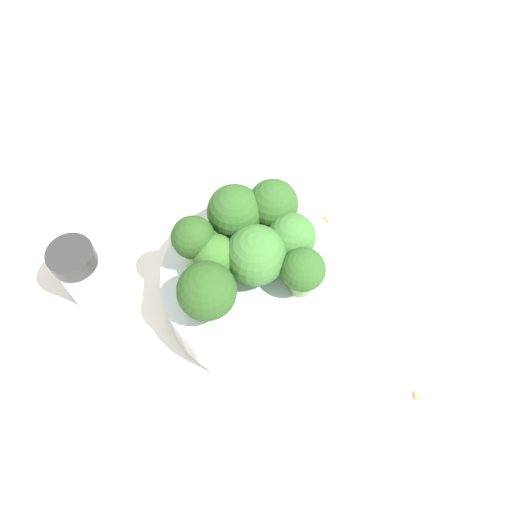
% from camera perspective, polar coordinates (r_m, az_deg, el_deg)
% --- Properties ---
extents(ground_plane, '(3.00, 3.00, 0.00)m').
position_cam_1_polar(ground_plane, '(0.43, -0.00, -4.70)').
color(ground_plane, silver).
extents(bowl, '(0.15, 0.15, 0.04)m').
position_cam_1_polar(bowl, '(0.41, -0.00, -3.40)').
color(bowl, silver).
rests_on(bowl, ground_plane).
extents(broccoli_floret_0, '(0.04, 0.04, 0.05)m').
position_cam_1_polar(broccoli_floret_0, '(0.38, 4.05, 2.09)').
color(broccoli_floret_0, '#8EB770').
rests_on(broccoli_floret_0, bowl).
extents(broccoli_floret_1, '(0.04, 0.04, 0.05)m').
position_cam_1_polar(broccoli_floret_1, '(0.35, -5.14, -4.66)').
color(broccoli_floret_1, '#7A9E5B').
rests_on(broccoli_floret_1, bowl).
extents(broccoli_floret_2, '(0.03, 0.03, 0.05)m').
position_cam_1_polar(broccoli_floret_2, '(0.37, -7.11, 1.66)').
color(broccoli_floret_2, '#84AD66').
rests_on(broccoli_floret_2, bowl).
extents(broccoli_floret_3, '(0.04, 0.04, 0.05)m').
position_cam_1_polar(broccoli_floret_3, '(0.38, -2.44, 5.00)').
color(broccoli_floret_3, '#8EB770').
rests_on(broccoli_floret_3, bowl).
extents(broccoli_floret_4, '(0.05, 0.05, 0.05)m').
position_cam_1_polar(broccoli_floret_4, '(0.37, -0.56, 0.05)').
color(broccoli_floret_4, '#8EB770').
rests_on(broccoli_floret_4, bowl).
extents(broccoli_floret_5, '(0.03, 0.03, 0.05)m').
position_cam_1_polar(broccoli_floret_5, '(0.36, 5.37, -1.78)').
color(broccoli_floret_5, '#7A9E5B').
rests_on(broccoli_floret_5, bowl).
extents(broccoli_floret_6, '(0.04, 0.04, 0.05)m').
position_cam_1_polar(broccoli_floret_6, '(0.39, 1.95, 5.85)').
color(broccoli_floret_6, '#8EB770').
rests_on(broccoli_floret_6, bowl).
extents(broccoli_floret_7, '(0.03, 0.03, 0.04)m').
position_cam_1_polar(broccoli_floret_7, '(0.37, -4.69, -0.26)').
color(broccoli_floret_7, '#7A9E5B').
rests_on(broccoli_floret_7, bowl).
extents(pepper_shaker, '(0.04, 0.04, 0.07)m').
position_cam_1_polar(pepper_shaker, '(0.43, -19.27, -1.83)').
color(pepper_shaker, '#B2B7BC').
rests_on(pepper_shaker, ground_plane).
extents(almond_crumb_0, '(0.01, 0.01, 0.01)m').
position_cam_1_polar(almond_crumb_0, '(0.42, 18.03, -14.88)').
color(almond_crumb_0, tan).
rests_on(almond_crumb_0, ground_plane).
extents(almond_crumb_1, '(0.01, 0.01, 0.01)m').
position_cam_1_polar(almond_crumb_1, '(0.47, 7.90, 4.14)').
color(almond_crumb_1, olive).
rests_on(almond_crumb_1, ground_plane).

